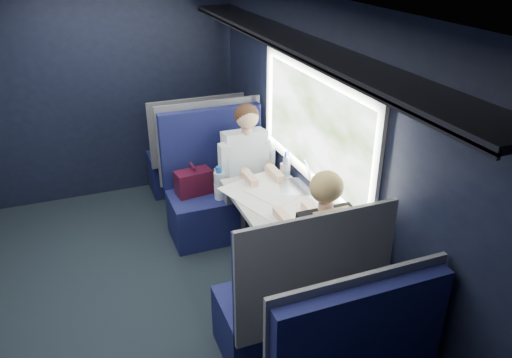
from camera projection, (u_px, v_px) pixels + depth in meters
name	position (u px, v px, depth m)	size (l,w,h in m)	color
ground	(153.00, 302.00, 4.05)	(2.80, 4.20, 0.01)	black
room_shell	(136.00, 130.00, 3.40)	(3.00, 4.40, 2.40)	black
table	(271.00, 208.00, 4.08)	(0.62, 1.00, 0.74)	#54565E
seat_bay_near	(218.00, 191.00, 4.86)	(1.04, 0.62, 1.26)	#0C0E37
seat_bay_far	(295.00, 303.00, 3.40)	(1.04, 0.62, 1.26)	#0C0E37
seat_row_front	(195.00, 157.00, 5.64)	(1.04, 0.51, 1.16)	#0C0E37
man	(249.00, 167.00, 4.66)	(0.53, 0.56, 1.32)	black
woman	(319.00, 245.00, 3.48)	(0.53, 0.56, 1.32)	black
papers	(272.00, 196.00, 4.10)	(0.55, 0.79, 0.01)	white
laptop	(300.00, 180.00, 4.22)	(0.34, 0.39, 0.25)	silver
bottle_small	(287.00, 165.00, 4.40)	(0.07, 0.07, 0.23)	silver
cup	(284.00, 169.00, 4.47)	(0.07, 0.07, 0.09)	white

